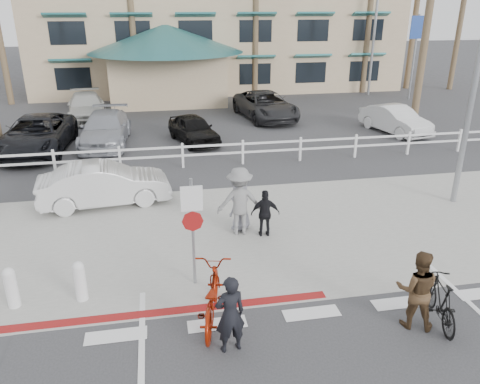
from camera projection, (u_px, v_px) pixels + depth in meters
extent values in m
plane|color=#333335|center=(321.00, 332.00, 9.28)|extent=(140.00, 140.00, 0.00)
cube|color=gray|center=(268.00, 231.00, 13.38)|extent=(22.00, 7.00, 0.01)
cube|color=#333335|center=(242.00, 182.00, 17.02)|extent=(40.00, 5.00, 0.01)
cube|color=#333335|center=(210.00, 121.00, 25.68)|extent=(50.00, 16.00, 0.01)
cube|color=maroon|center=(166.00, 312.00, 9.87)|extent=(7.00, 0.25, 0.02)
imported|color=maroon|center=(211.00, 296.00, 9.43)|extent=(1.20, 2.26, 1.13)
imported|color=black|center=(230.00, 315.00, 8.52)|extent=(0.64, 0.48, 1.58)
imported|color=black|center=(440.00, 301.00, 9.41)|extent=(0.82, 1.72, 1.00)
imported|color=#45301D|center=(417.00, 290.00, 9.18)|extent=(1.01, 0.92, 1.68)
imported|color=slate|center=(240.00, 201.00, 12.90)|extent=(1.30, 0.79, 1.95)
imported|color=black|center=(265.00, 213.00, 12.87)|extent=(0.83, 0.43, 1.36)
imported|color=gray|center=(241.00, 204.00, 13.23)|extent=(0.89, 0.89, 1.56)
imported|color=silver|center=(105.00, 184.00, 14.93)|extent=(4.25, 1.90, 1.35)
imported|color=black|center=(37.00, 135.00, 20.19)|extent=(2.84, 5.66, 1.54)
imported|color=gray|center=(105.00, 129.00, 21.33)|extent=(2.24, 5.01, 1.43)
imported|color=black|center=(193.00, 129.00, 21.63)|extent=(2.48, 4.00, 1.27)
imported|color=silver|center=(395.00, 120.00, 23.19)|extent=(2.32, 4.28, 1.34)
imported|color=beige|center=(86.00, 107.00, 26.00)|extent=(2.56, 5.01, 1.39)
imported|color=#232325|center=(266.00, 105.00, 26.07)|extent=(3.15, 5.60, 1.48)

